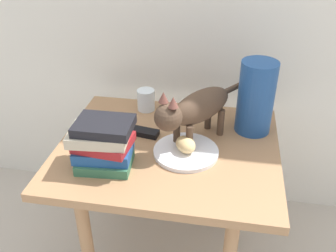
{
  "coord_description": "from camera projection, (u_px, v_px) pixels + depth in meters",
  "views": [
    {
      "loc": [
        0.18,
        -1.05,
        1.29
      ],
      "look_at": [
        0.0,
        0.0,
        0.63
      ],
      "focal_mm": 40.16,
      "sensor_mm": 36.0,
      "label": 1
    }
  ],
  "objects": [
    {
      "name": "candle_jar",
      "position": [
        146.0,
        101.0,
        1.5
      ],
      "size": [
        0.07,
        0.07,
        0.08
      ],
      "color": "silver",
      "rests_on": "side_table"
    },
    {
      "name": "plate",
      "position": [
        186.0,
        152.0,
        1.26
      ],
      "size": [
        0.22,
        0.22,
        0.01
      ],
      "primitive_type": "cylinder",
      "color": "white",
      "rests_on": "side_table"
    },
    {
      "name": "tv_remote",
      "position": [
        138.0,
        131.0,
        1.36
      ],
      "size": [
        0.16,
        0.07,
        0.02
      ],
      "primitive_type": "cube",
      "rotation": [
        0.0,
        0.0,
        -0.17
      ],
      "color": "black",
      "rests_on": "side_table"
    },
    {
      "name": "book_stack",
      "position": [
        103.0,
        144.0,
        1.16
      ],
      "size": [
        0.2,
        0.15,
        0.16
      ],
      "color": "#336B4C",
      "rests_on": "side_table"
    },
    {
      "name": "cat",
      "position": [
        195.0,
        109.0,
        1.25
      ],
      "size": [
        0.32,
        0.4,
        0.23
      ],
      "color": "#4C3828",
      "rests_on": "side_table"
    },
    {
      "name": "side_table",
      "position": [
        168.0,
        163.0,
        1.34
      ],
      "size": [
        0.76,
        0.64,
        0.55
      ],
      "color": "#9E724C",
      "rests_on": "ground"
    },
    {
      "name": "green_vase",
      "position": [
        256.0,
        97.0,
        1.32
      ],
      "size": [
        0.13,
        0.13,
        0.27
      ],
      "primitive_type": "cylinder",
      "color": "navy",
      "rests_on": "side_table"
    },
    {
      "name": "bread_roll",
      "position": [
        186.0,
        144.0,
        1.24
      ],
      "size": [
        0.1,
        0.1,
        0.05
      ],
      "primitive_type": "ellipsoid",
      "rotation": [
        0.0,
        0.0,
        2.2
      ],
      "color": "#E0BC7A",
      "rests_on": "plate"
    }
  ]
}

